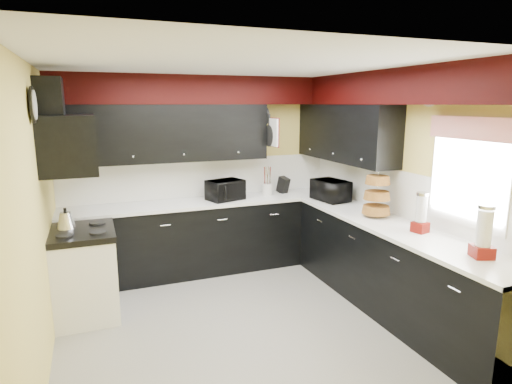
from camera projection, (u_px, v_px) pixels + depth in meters
ground at (248, 322)px, 4.32m from camera, size 3.60×3.60×0.00m
wall_back at (201, 173)px, 5.71m from camera, size 3.60×0.06×2.50m
wall_right at (401, 188)px, 4.70m from camera, size 0.06×3.60×2.50m
wall_left at (37, 219)px, 3.43m from camera, size 0.06×3.60×2.50m
ceiling at (247, 65)px, 3.81m from camera, size 3.60×3.60×0.06m
cab_back at (209, 237)px, 5.59m from camera, size 3.60×0.60×0.90m
cab_right at (392, 270)px, 4.48m from camera, size 0.60×3.00×0.90m
counter_back at (208, 202)px, 5.50m from camera, size 3.62×0.64×0.04m
counter_right at (395, 227)px, 4.38m from camera, size 0.64×3.02×0.04m
splash_back at (202, 178)px, 5.71m from camera, size 3.60×0.02×0.50m
splash_right at (400, 193)px, 4.71m from camera, size 0.02×3.60×0.50m
upper_back at (164, 133)px, 5.26m from camera, size 2.60×0.35×0.70m
upper_right at (345, 133)px, 5.35m from camera, size 0.35×1.80×0.70m
soffit_back at (203, 90)px, 5.32m from camera, size 3.60×0.36×0.35m
soffit_right at (406, 87)px, 4.25m from camera, size 0.36×3.24×0.35m
stove at (86, 276)px, 4.38m from camera, size 0.60×0.75×0.86m
cooktop at (82, 233)px, 4.29m from camera, size 0.62×0.77×0.06m
hood at (69, 144)px, 4.09m from camera, size 0.50×0.78×0.55m
hood_duct at (49, 99)px, 3.96m from camera, size 0.24×0.40×0.40m
window at (470, 173)px, 3.81m from camera, size 0.03×0.86×0.96m
valance at (470, 128)px, 3.71m from camera, size 0.04×0.88×0.20m
pan_top at (266, 116)px, 5.61m from camera, size 0.03×0.22×0.40m
pan_mid at (269, 136)px, 5.55m from camera, size 0.03×0.28×0.46m
pan_low at (262, 137)px, 5.79m from camera, size 0.03×0.24×0.42m
cut_board at (274, 132)px, 5.43m from camera, size 0.03×0.26×0.35m
baskets at (377, 195)px, 4.66m from camera, size 0.27×0.27×0.50m
clock at (33, 105)px, 3.48m from camera, size 0.03×0.30×0.30m
deco_plate at (430, 94)px, 4.16m from camera, size 0.03×0.24×0.24m
toaster_oven at (226, 190)px, 5.50m from camera, size 0.53×0.48×0.26m
microwave at (331, 190)px, 5.46m from camera, size 0.39×0.52×0.26m
utensil_crock at (267, 189)px, 5.80m from camera, size 0.19×0.19×0.16m
knife_block at (283, 185)px, 5.93m from camera, size 0.14×0.17×0.22m
kettle at (66, 220)px, 4.33m from camera, size 0.20×0.20×0.16m
dispenser_a at (421, 214)px, 4.10m from camera, size 0.16×0.16×0.36m
dispenser_b at (484, 233)px, 3.41m from camera, size 0.20×0.20×0.42m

